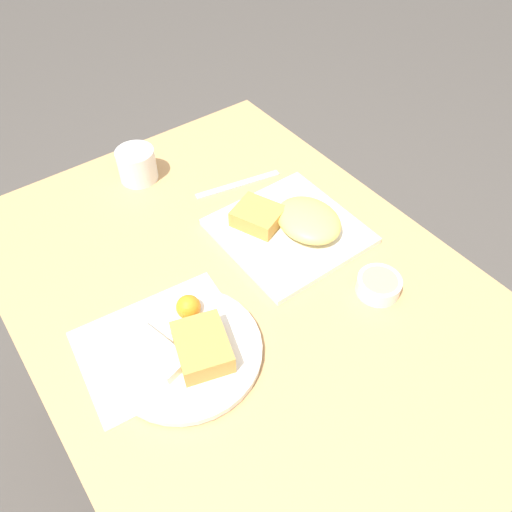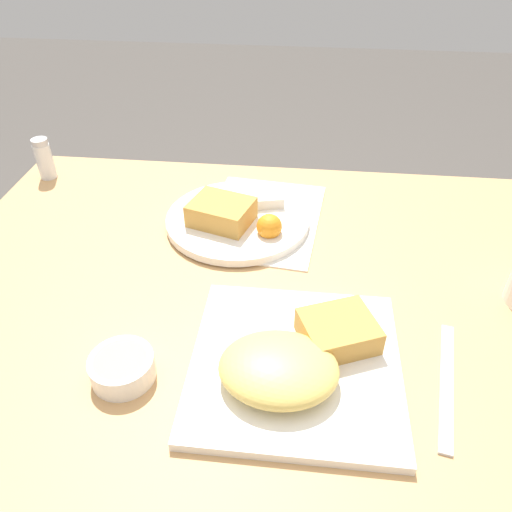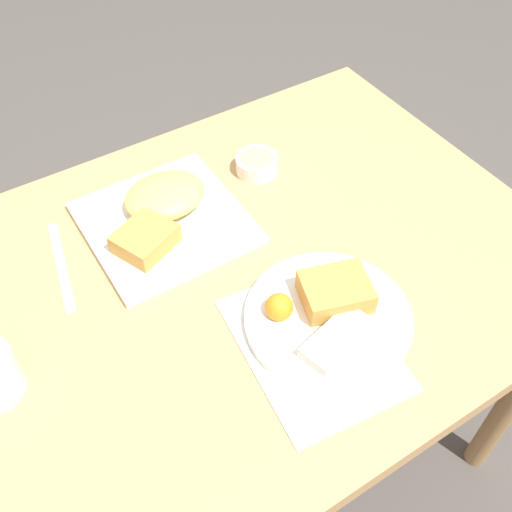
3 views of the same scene
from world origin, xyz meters
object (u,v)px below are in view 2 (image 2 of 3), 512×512
Objects in this scene: plate_oval_far at (237,217)px; salt_shaker at (45,161)px; butter_knife at (447,383)px; plate_square_near at (295,361)px; sauce_ramekin at (122,367)px.

salt_shaker is (-0.42, 0.14, 0.02)m from plate_oval_far.
plate_oval_far is at bearing -18.03° from salt_shaker.
plate_square_near is at bearing 101.74° from butter_knife.
plate_oval_far is (-0.12, 0.32, -0.00)m from plate_square_near.
sauce_ramekin is 0.40× the size of butter_knife.
sauce_ramekin is 0.59m from salt_shaker.
plate_oval_far reaches higher than butter_knife.
salt_shaker reaches higher than plate_oval_far.
salt_shaker is at bearing 69.08° from butter_knife.
sauce_ramekin is (-0.10, -0.36, -0.00)m from plate_oval_far.
butter_knife is (0.19, 0.00, -0.02)m from plate_square_near.
plate_oval_far is 0.44m from salt_shaker.
salt_shaker is at bearing 139.43° from plate_square_near.
sauce_ramekin is 0.96× the size of salt_shaker.
plate_oval_far is at bearing 74.88° from sauce_ramekin.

